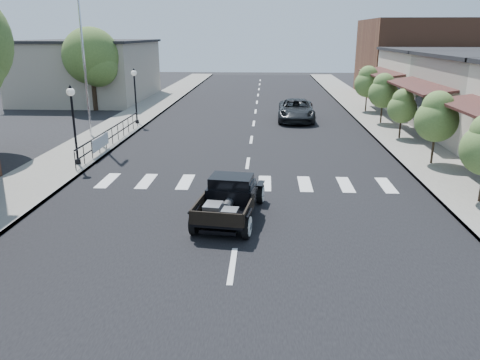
{
  "coord_description": "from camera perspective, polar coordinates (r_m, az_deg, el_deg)",
  "views": [
    {
      "loc": [
        0.8,
        -13.83,
        5.76
      ],
      "look_at": [
        -0.04,
        1.27,
        1.0
      ],
      "focal_mm": 35.0,
      "sensor_mm": 36.0,
      "label": 1
    }
  ],
  "objects": [
    {
      "name": "hotrod_pickup",
      "position": [
        15.01,
        -1.2,
        -2.19
      ],
      "size": [
        2.44,
        4.32,
        1.42
      ],
      "primitive_type": null,
      "rotation": [
        0.0,
        0.0,
        -0.13
      ],
      "color": "black",
      "rests_on": "ground"
    },
    {
      "name": "small_tree_e",
      "position": [
        36.7,
        15.23,
        10.6
      ],
      "size": [
        1.93,
        1.93,
        3.22
      ],
      "primitive_type": null,
      "color": "#4D6E32",
      "rests_on": "sidewalk_right"
    },
    {
      "name": "road_markings",
      "position": [
        24.53,
        1.23,
        3.88
      ],
      "size": [
        12.0,
        60.0,
        0.06
      ],
      "primitive_type": null,
      "color": "silver",
      "rests_on": "ground"
    },
    {
      "name": "lamp_post_c",
      "position": [
        31.23,
        -12.63,
        9.95
      ],
      "size": [
        0.36,
        0.36,
        3.5
      ],
      "primitive_type": null,
      "color": "black",
      "rests_on": "sidewalk_left"
    },
    {
      "name": "sidewalk_left",
      "position": [
        30.83,
        -14.52,
        6.28
      ],
      "size": [
        3.0,
        80.0,
        0.15
      ],
      "primitive_type": "cube",
      "color": "gray",
      "rests_on": "ground"
    },
    {
      "name": "big_tree_far",
      "position": [
        38.31,
        -17.57,
        12.73
      ],
      "size": [
        4.26,
        4.26,
        6.26
      ],
      "primitive_type": null,
      "color": "#446129",
      "rests_on": "ground"
    },
    {
      "name": "railing",
      "position": [
        25.69,
        -15.33,
        5.36
      ],
      "size": [
        0.08,
        10.0,
        1.0
      ],
      "primitive_type": null,
      "color": "black",
      "rests_on": "sidewalk_left"
    },
    {
      "name": "sidewalk_right",
      "position": [
        30.38,
        17.91,
        5.83
      ],
      "size": [
        3.0,
        80.0,
        0.15
      ],
      "primitive_type": "cube",
      "color": "gray",
      "rests_on": "ground"
    },
    {
      "name": "ground",
      "position": [
        15.01,
        -0.12,
        -5.11
      ],
      "size": [
        120.0,
        120.0,
        0.0
      ],
      "primitive_type": "plane",
      "color": "black",
      "rests_on": "ground"
    },
    {
      "name": "lamp_post_b",
      "position": [
        21.88,
        -19.56,
        6.3
      ],
      "size": [
        0.36,
        0.36,
        3.5
      ],
      "primitive_type": null,
      "color": "black",
      "rests_on": "sidewalk_left"
    },
    {
      "name": "small_tree_b",
      "position": [
        22.52,
        22.71,
        5.75
      ],
      "size": [
        1.87,
        1.87,
        3.12
      ],
      "primitive_type": null,
      "color": "#4D6E32",
      "rests_on": "sidewalk_right"
    },
    {
      "name": "second_car",
      "position": [
        32.53,
        6.86,
        8.43
      ],
      "size": [
        2.59,
        5.29,
        1.45
      ],
      "primitive_type": "imported",
      "rotation": [
        0.0,
        0.0,
        -0.04
      ],
      "color": "black",
      "rests_on": "ground"
    },
    {
      "name": "small_tree_c",
      "position": [
        27.61,
        19.08,
        7.55
      ],
      "size": [
        1.57,
        1.57,
        2.62
      ],
      "primitive_type": null,
      "color": "#4D6E32",
      "rests_on": "sidewalk_right"
    },
    {
      "name": "flagpole",
      "position": [
        27.7,
        -18.82,
        16.96
      ],
      "size": [
        0.12,
        0.12,
        11.59
      ],
      "primitive_type": "cylinder",
      "color": "silver",
      "rests_on": "sidewalk_left"
    },
    {
      "name": "banner",
      "position": [
        23.86,
        -16.58,
        3.87
      ],
      "size": [
        0.04,
        2.2,
        0.6
      ],
      "primitive_type": null,
      "color": "silver",
      "rests_on": "sidewalk_left"
    },
    {
      "name": "low_building_left",
      "position": [
        44.84,
        -17.89,
        12.47
      ],
      "size": [
        10.0,
        12.0,
        5.0
      ],
      "primitive_type": "cube",
      "color": "#A39988",
      "rests_on": "ground"
    },
    {
      "name": "road",
      "position": [
        29.41,
        1.58,
        6.18
      ],
      "size": [
        14.0,
        80.0,
        0.02
      ],
      "primitive_type": "cube",
      "color": "black",
      "rests_on": "ground"
    },
    {
      "name": "far_building_right",
      "position": [
        48.19,
        21.58,
        13.59
      ],
      "size": [
        11.0,
        10.0,
        7.0
      ],
      "primitive_type": "cube",
      "color": "brown",
      "rests_on": "ground"
    },
    {
      "name": "small_tree_d",
      "position": [
        31.92,
        16.99,
        9.4
      ],
      "size": [
        1.85,
        1.85,
        3.09
      ],
      "primitive_type": null,
      "color": "#4D6E32",
      "rests_on": "sidewalk_right"
    },
    {
      "name": "storefront_far",
      "position": [
        38.7,
        25.16,
        10.64
      ],
      "size": [
        10.0,
        9.0,
        4.5
      ],
      "primitive_type": "cube",
      "color": "beige",
      "rests_on": "ground"
    }
  ]
}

